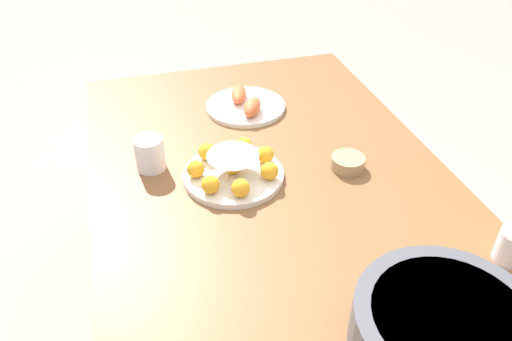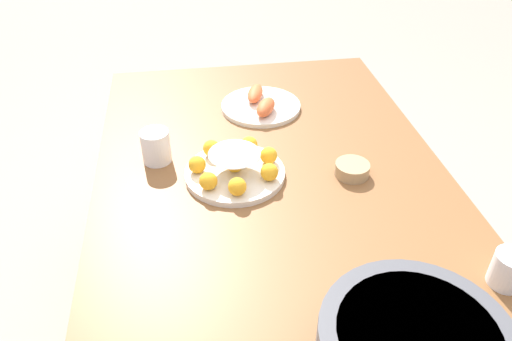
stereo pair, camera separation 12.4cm
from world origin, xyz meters
name	(u,v)px [view 1 (the left image)]	position (x,y,z in m)	size (l,w,h in m)	color
dining_table	(278,216)	(0.00, 0.00, 0.66)	(1.50, 0.92, 0.75)	brown
cake_plate	(233,169)	(-0.08, -0.10, 0.77)	(0.26, 0.26, 0.08)	silver
serving_bowl	(445,333)	(0.52, 0.13, 0.80)	(0.32, 0.32, 0.10)	#4C4C51
sauce_bowl	(348,162)	(-0.04, 0.20, 0.76)	(0.09, 0.09, 0.03)	tan
seafood_platter	(246,105)	(-0.42, 0.02, 0.76)	(0.25, 0.25, 0.06)	silver
cup_near	(150,154)	(-0.18, -0.30, 0.79)	(0.08, 0.08, 0.09)	white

